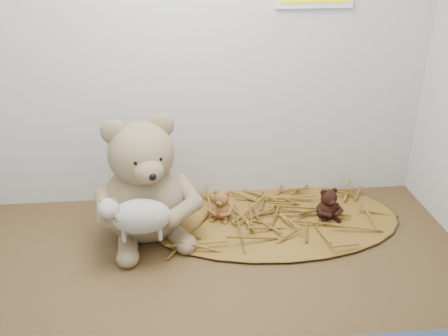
{
  "coord_description": "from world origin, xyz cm",
  "views": [
    {
      "loc": [
        -2.42,
        -88.21,
        64.57
      ],
      "look_at": [
        6.54,
        3.59,
        20.53
      ],
      "focal_mm": 40.0,
      "sensor_mm": 36.0,
      "label": 1
    }
  ],
  "objects_px": {
    "mini_teddy_tan": "(221,203)",
    "mini_teddy_brown": "(328,203)",
    "main_teddy": "(142,179)",
    "toy_lamb": "(141,216)"
  },
  "relations": [
    {
      "from": "mini_teddy_tan",
      "to": "mini_teddy_brown",
      "type": "relative_size",
      "value": 0.93
    },
    {
      "from": "main_teddy",
      "to": "mini_teddy_tan",
      "type": "bearing_deg",
      "value": -3.28
    },
    {
      "from": "toy_lamb",
      "to": "mini_teddy_brown",
      "type": "distance_m",
      "value": 0.46
    },
    {
      "from": "main_teddy",
      "to": "toy_lamb",
      "type": "xyz_separation_m",
      "value": [
        0.0,
        -0.1,
        -0.03
      ]
    },
    {
      "from": "mini_teddy_brown",
      "to": "toy_lamb",
      "type": "bearing_deg",
      "value": -174.81
    },
    {
      "from": "mini_teddy_tan",
      "to": "mini_teddy_brown",
      "type": "height_order",
      "value": "mini_teddy_brown"
    },
    {
      "from": "mini_teddy_brown",
      "to": "mini_teddy_tan",
      "type": "bearing_deg",
      "value": 163.76
    },
    {
      "from": "main_teddy",
      "to": "toy_lamb",
      "type": "bearing_deg",
      "value": -106.85
    },
    {
      "from": "mini_teddy_brown",
      "to": "main_teddy",
      "type": "bearing_deg",
      "value": 171.87
    },
    {
      "from": "toy_lamb",
      "to": "mini_teddy_tan",
      "type": "xyz_separation_m",
      "value": [
        0.18,
        0.15,
        -0.06
      ]
    }
  ]
}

